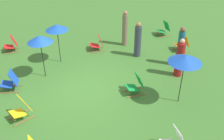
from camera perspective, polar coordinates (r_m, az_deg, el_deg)
name	(u,v)px	position (r m, az deg, el deg)	size (l,w,h in m)	color
ground_plane	(85,87)	(10.35, -6.02, -3.86)	(40.00, 40.00, 0.00)	#386B28
deckchair_0	(164,29)	(14.84, 11.46, 8.84)	(0.52, 0.79, 0.83)	olive
deckchair_2	(21,109)	(9.21, -19.42, -8.12)	(0.67, 0.86, 0.83)	olive
deckchair_5	(183,44)	(13.32, 15.40, 5.59)	(0.65, 0.85, 0.83)	olive
deckchair_6	(136,85)	(9.85, 5.24, -3.26)	(0.55, 0.81, 0.83)	olive
deckchair_8	(11,82)	(10.72, -21.53, -2.43)	(0.68, 0.87, 0.83)	olive
deckchair_9	(12,44)	(13.75, -21.33, 5.32)	(0.51, 0.78, 0.83)	olive
deckchair_10	(98,43)	(12.93, -3.19, 5.91)	(0.64, 0.85, 0.83)	olive
umbrella_0	(57,27)	(11.55, -12.15, 9.23)	(0.99, 0.99, 1.84)	black
umbrella_1	(185,59)	(8.92, 15.91, 2.39)	(1.15, 1.15, 1.94)	black
umbrella_2	(40,39)	(10.53, -15.73, 6.63)	(1.00, 1.00, 1.88)	black
person_0	(180,47)	(11.74, 14.86, 4.89)	(0.38, 0.38, 1.85)	#195972
person_1	(125,29)	(13.26, 2.90, 9.00)	(0.38, 0.38, 1.83)	#72664C
person_2	(180,59)	(11.00, 14.74, 2.40)	(0.40, 0.40, 1.70)	maroon
person_3	(138,41)	(12.24, 5.73, 6.51)	(0.34, 0.34, 1.71)	#333847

